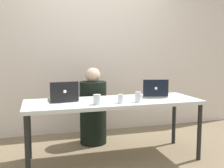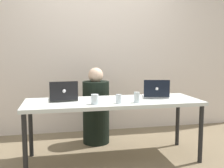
% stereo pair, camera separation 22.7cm
% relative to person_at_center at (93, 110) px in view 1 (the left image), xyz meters
% --- Properties ---
extents(ground_plane, '(12.00, 12.00, 0.00)m').
position_rel_person_at_center_xyz_m(ground_plane, '(0.11, -0.62, -0.46)').
color(ground_plane, '#78674E').
extents(back_wall, '(5.20, 0.10, 2.66)m').
position_rel_person_at_center_xyz_m(back_wall, '(0.11, 0.61, 0.87)').
color(back_wall, silver).
rests_on(back_wall, ground).
extents(desk, '(2.00, 0.68, 0.70)m').
position_rel_person_at_center_xyz_m(desk, '(0.11, -0.62, 0.18)').
color(desk, silver).
rests_on(desk, ground).
extents(person_at_center, '(0.37, 0.37, 1.04)m').
position_rel_person_at_center_xyz_m(person_at_center, '(0.00, 0.00, 0.00)').
color(person_at_center, black).
rests_on(person_at_center, ground).
extents(laptop_back_right, '(0.35, 0.30, 0.22)m').
position_rel_person_at_center_xyz_m(laptop_back_right, '(0.66, -0.54, 0.29)').
color(laptop_back_right, silver).
rests_on(laptop_back_right, desk).
extents(laptop_back_left, '(0.33, 0.28, 0.23)m').
position_rel_person_at_center_xyz_m(laptop_back_left, '(-0.45, -0.53, 0.29)').
color(laptop_back_left, '#3B3C37').
rests_on(laptop_back_left, desk).
extents(water_glass_center, '(0.06, 0.06, 0.10)m').
position_rel_person_at_center_xyz_m(water_glass_center, '(0.13, -0.81, 0.28)').
color(water_glass_center, silver).
rests_on(water_glass_center, desk).
extents(water_glass_left, '(0.08, 0.08, 0.11)m').
position_rel_person_at_center_xyz_m(water_glass_left, '(-0.13, -0.81, 0.28)').
color(water_glass_left, silver).
rests_on(water_glass_left, desk).
extents(water_glass_right, '(0.06, 0.06, 0.12)m').
position_rel_person_at_center_xyz_m(water_glass_right, '(0.33, -0.81, 0.29)').
color(water_glass_right, silver).
rests_on(water_glass_right, desk).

